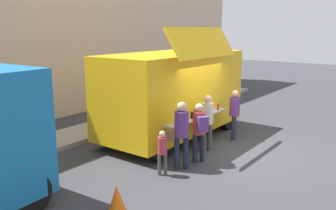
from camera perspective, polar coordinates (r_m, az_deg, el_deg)
ground_plane at (r=11.12m, az=9.20°, el=-7.05°), size 60.00×60.00×0.00m
curb_strip at (r=11.50m, az=-22.23°, el=-6.78°), size 28.00×1.60×0.15m
food_truck_main at (r=11.86m, az=0.87°, el=2.09°), size 5.41×2.91×3.66m
traffic_cone_orange at (r=7.50m, az=-8.17°, el=-14.50°), size 0.36×0.36×0.55m
trash_bin at (r=16.97m, az=3.39°, el=1.41°), size 0.60×0.60×0.94m
customer_front_ordering at (r=10.69m, az=6.21°, el=-2.10°), size 0.55×0.38×1.70m
customer_mid_with_backpack at (r=9.72m, az=5.04°, el=-3.50°), size 0.48×0.53×1.65m
customer_rear_waiting at (r=9.22m, az=2.06°, el=-3.97°), size 0.52×0.52×1.80m
customer_extra_browsing at (r=11.92m, az=10.55°, el=-0.84°), size 0.34×0.34×1.66m
child_near_queue at (r=8.94m, az=-0.91°, el=-7.02°), size 0.24×0.24×1.16m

